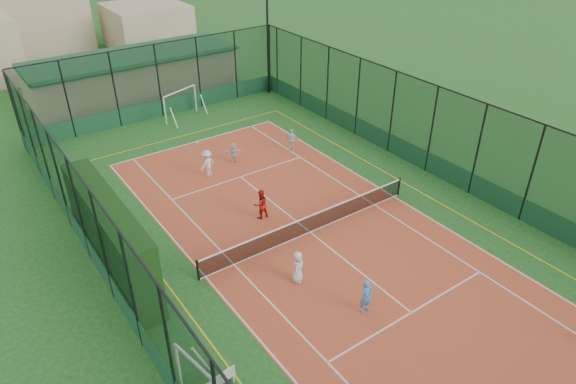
{
  "coord_description": "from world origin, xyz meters",
  "views": [
    {
      "loc": [
        -12.1,
        -15.38,
        14.17
      ],
      "look_at": [
        0.12,
        1.97,
        1.2
      ],
      "focal_mm": 32.0,
      "sensor_mm": 36.0,
      "label": 1
    }
  ],
  "objects_px": {
    "child_far_left": "(207,163)",
    "child_far_right": "(292,140)",
    "child_near_mid": "(366,296)",
    "floodlight_ne": "(268,39)",
    "child_near_left": "(298,267)",
    "coach": "(261,204)",
    "child_far_back": "(234,153)",
    "white_bench": "(215,383)",
    "futsal_goal_far": "(181,105)",
    "clubhouse": "(134,75)"
  },
  "relations": [
    {
      "from": "child_far_right",
      "to": "white_bench",
      "type": "bearing_deg",
      "value": 80.56
    },
    {
      "from": "child_near_left",
      "to": "child_far_left",
      "type": "relative_size",
      "value": 0.93
    },
    {
      "from": "floodlight_ne",
      "to": "child_near_left",
      "type": "height_order",
      "value": "floodlight_ne"
    },
    {
      "from": "white_bench",
      "to": "child_far_left",
      "type": "relative_size",
      "value": 0.95
    },
    {
      "from": "child_far_back",
      "to": "child_near_mid",
      "type": "bearing_deg",
      "value": 97.48
    },
    {
      "from": "clubhouse",
      "to": "child_far_back",
      "type": "xyz_separation_m",
      "value": [
        0.64,
        -13.81,
        -0.98
      ]
    },
    {
      "from": "child_far_right",
      "to": "coach",
      "type": "bearing_deg",
      "value": 77.02
    },
    {
      "from": "child_near_left",
      "to": "child_far_back",
      "type": "height_order",
      "value": "child_near_left"
    },
    {
      "from": "white_bench",
      "to": "child_far_back",
      "type": "relative_size",
      "value": 1.25
    },
    {
      "from": "clubhouse",
      "to": "white_bench",
      "type": "distance_m",
      "value": 28.33
    },
    {
      "from": "child_near_mid",
      "to": "clubhouse",
      "type": "bearing_deg",
      "value": 89.92
    },
    {
      "from": "white_bench",
      "to": "child_near_mid",
      "type": "bearing_deg",
      "value": -10.43
    },
    {
      "from": "child_far_right",
      "to": "child_far_back",
      "type": "bearing_deg",
      "value": 22.27
    },
    {
      "from": "child_far_left",
      "to": "child_far_right",
      "type": "distance_m",
      "value": 5.61
    },
    {
      "from": "floodlight_ne",
      "to": "clubhouse",
      "type": "xyz_separation_m",
      "value": [
        -8.6,
        5.4,
        -2.55
      ]
    },
    {
      "from": "child_near_mid",
      "to": "child_far_right",
      "type": "relative_size",
      "value": 1.05
    },
    {
      "from": "white_bench",
      "to": "child_near_mid",
      "type": "distance_m",
      "value": 6.41
    },
    {
      "from": "floodlight_ne",
      "to": "child_near_mid",
      "type": "distance_m",
      "value": 24.3
    },
    {
      "from": "child_near_mid",
      "to": "coach",
      "type": "distance_m",
      "value": 7.68
    },
    {
      "from": "futsal_goal_far",
      "to": "child_far_right",
      "type": "distance_m",
      "value": 9.1
    },
    {
      "from": "child_near_left",
      "to": "child_near_mid",
      "type": "relative_size",
      "value": 0.97
    },
    {
      "from": "futsal_goal_far",
      "to": "child_far_left",
      "type": "distance_m",
      "value": 8.64
    },
    {
      "from": "child_near_left",
      "to": "coach",
      "type": "distance_m",
      "value": 4.94
    },
    {
      "from": "child_near_left",
      "to": "child_far_right",
      "type": "xyz_separation_m",
      "value": [
        6.71,
        9.82,
        -0.02
      ]
    },
    {
      "from": "clubhouse",
      "to": "child_far_right",
      "type": "xyz_separation_m",
      "value": [
        4.24,
        -14.57,
        -0.87
      ]
    },
    {
      "from": "clubhouse",
      "to": "child_near_left",
      "type": "bearing_deg",
      "value": -95.78
    },
    {
      "from": "child_near_left",
      "to": "child_far_left",
      "type": "bearing_deg",
      "value": 42.35
    },
    {
      "from": "child_far_left",
      "to": "child_far_right",
      "type": "height_order",
      "value": "child_far_left"
    },
    {
      "from": "clubhouse",
      "to": "child_near_left",
      "type": "xyz_separation_m",
      "value": [
        -2.47,
        -24.39,
        -0.85
      ]
    },
    {
      "from": "child_far_left",
      "to": "child_far_right",
      "type": "relative_size",
      "value": 1.11
    },
    {
      "from": "child_far_right",
      "to": "child_far_back",
      "type": "relative_size",
      "value": 1.19
    },
    {
      "from": "futsal_goal_far",
      "to": "child_far_left",
      "type": "xyz_separation_m",
      "value": [
        -2.31,
        -8.32,
        -0.19
      ]
    },
    {
      "from": "clubhouse",
      "to": "child_far_right",
      "type": "relative_size",
      "value": 10.91
    },
    {
      "from": "coach",
      "to": "floodlight_ne",
      "type": "bearing_deg",
      "value": -120.61
    },
    {
      "from": "child_near_mid",
      "to": "child_far_left",
      "type": "xyz_separation_m",
      "value": [
        0.02,
        12.88,
        0.04
      ]
    },
    {
      "from": "child_near_mid",
      "to": "coach",
      "type": "height_order",
      "value": "coach"
    },
    {
      "from": "white_bench",
      "to": "child_near_left",
      "type": "xyz_separation_m",
      "value": [
        5.33,
        2.82,
        0.31
      ]
    },
    {
      "from": "child_near_mid",
      "to": "child_far_left",
      "type": "relative_size",
      "value": 0.95
    },
    {
      "from": "futsal_goal_far",
      "to": "child_near_left",
      "type": "relative_size",
      "value": 2.11
    },
    {
      "from": "clubhouse",
      "to": "child_near_mid",
      "type": "xyz_separation_m",
      "value": [
        -1.4,
        -27.29,
        -0.83
      ]
    },
    {
      "from": "floodlight_ne",
      "to": "child_near_left",
      "type": "xyz_separation_m",
      "value": [
        -11.07,
        -18.99,
        -3.4
      ]
    },
    {
      "from": "child_far_right",
      "to": "clubhouse",
      "type": "bearing_deg",
      "value": -39.61
    },
    {
      "from": "child_near_mid",
      "to": "coach",
      "type": "relative_size",
      "value": 0.97
    },
    {
      "from": "child_far_right",
      "to": "child_far_back",
      "type": "xyz_separation_m",
      "value": [
        -3.6,
        0.76,
        -0.11
      ]
    },
    {
      "from": "white_bench",
      "to": "futsal_goal_far",
      "type": "distance_m",
      "value": 22.86
    },
    {
      "from": "floodlight_ne",
      "to": "child_near_mid",
      "type": "xyz_separation_m",
      "value": [
        -10.0,
        -21.89,
        -3.38
      ]
    },
    {
      "from": "child_near_mid",
      "to": "child_far_right",
      "type": "xyz_separation_m",
      "value": [
        5.64,
        12.73,
        -0.04
      ]
    },
    {
      "from": "clubhouse",
      "to": "white_bench",
      "type": "height_order",
      "value": "clubhouse"
    },
    {
      "from": "child_far_back",
      "to": "coach",
      "type": "xyz_separation_m",
      "value": [
        -1.84,
        -5.81,
        0.17
      ]
    },
    {
      "from": "clubhouse",
      "to": "coach",
      "type": "distance_m",
      "value": 19.67
    }
  ]
}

